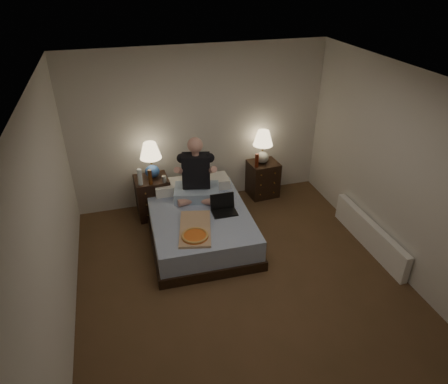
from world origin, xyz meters
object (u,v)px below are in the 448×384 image
object	(u,v)px
lamp_right	(263,147)
person	(196,169)
radiator	(369,235)
lamp_left	(151,160)
pizza_box	(195,236)
beer_bottle_right	(257,160)
laptop	(224,206)
water_bottle	(140,177)
nightstand_right	(263,179)
nightstand_left	(153,197)
soda_can	(164,179)
beer_bottle_left	(150,177)
bed	(200,225)

from	to	relation	value
lamp_right	person	size ratio (longest dim) A/B	0.60
lamp_right	radiator	size ratio (longest dim) A/B	0.35
lamp_left	lamp_right	xyz separation A→B (m)	(1.80, 0.07, -0.04)
person	radiator	xyz separation A→B (m)	(2.17, -1.24, -0.71)
pizza_box	beer_bottle_right	bearing A→B (deg)	59.69
laptop	pizza_box	size ratio (longest dim) A/B	0.45
lamp_left	water_bottle	xyz separation A→B (m)	(-0.20, -0.19, -0.15)
nightstand_right	pizza_box	distance (m)	2.15
pizza_box	radiator	bearing A→B (deg)	7.33
water_bottle	beer_bottle_right	world-z (taller)	water_bottle
lamp_right	radiator	distance (m)	2.12
nightstand_left	lamp_right	bearing A→B (deg)	0.67
soda_can	beer_bottle_left	bearing A→B (deg)	179.49
nightstand_left	water_bottle	xyz separation A→B (m)	(-0.17, -0.14, 0.45)
bed	beer_bottle_right	bearing A→B (deg)	36.93
soda_can	laptop	bearing A→B (deg)	-47.34
water_bottle	radiator	size ratio (longest dim) A/B	0.16
laptop	water_bottle	bearing A→B (deg)	143.70
nightstand_left	radiator	size ratio (longest dim) A/B	0.40
lamp_left	beer_bottle_left	bearing A→B (deg)	-105.07
nightstand_right	pizza_box	xyz separation A→B (m)	(-1.50, -1.52, 0.19)
lamp_left	lamp_right	bearing A→B (deg)	2.22
water_bottle	pizza_box	xyz separation A→B (m)	(0.53, -1.26, -0.28)
laptop	nightstand_right	bearing A→B (deg)	47.75
person	laptop	world-z (taller)	person
water_bottle	laptop	xyz separation A→B (m)	(1.06, -0.79, -0.20)
radiator	pizza_box	bearing A→B (deg)	174.17
nightstand_right	radiator	world-z (taller)	nightstand_right
bed	lamp_left	world-z (taller)	lamp_left
beer_bottle_left	water_bottle	bearing A→B (deg)	170.88
laptop	lamp_left	bearing A→B (deg)	131.60
bed	radiator	xyz separation A→B (m)	(2.23, -0.84, -0.02)
beer_bottle_left	radiator	world-z (taller)	beer_bottle_left
lamp_left	beer_bottle_right	world-z (taller)	lamp_left
water_bottle	soda_can	distance (m)	0.36
bed	beer_bottle_left	distance (m)	1.02
nightstand_left	soda_can	world-z (taller)	soda_can
beer_bottle_left	laptop	world-z (taller)	beer_bottle_left
beer_bottle_left	radiator	size ratio (longest dim) A/B	0.14
beer_bottle_left	lamp_right	bearing A→B (deg)	8.64
bed	radiator	bearing A→B (deg)	-19.26
laptop	pizza_box	bearing A→B (deg)	-137.46
lamp_left	soda_can	world-z (taller)	lamp_left
bed	person	size ratio (longest dim) A/B	1.93
bed	nightstand_right	xyz separation A→B (m)	(1.31, 0.93, 0.08)
lamp_left	laptop	distance (m)	1.35
nightstand_right	water_bottle	xyz separation A→B (m)	(-2.04, -0.26, 0.47)
nightstand_right	person	xyz separation A→B (m)	(-1.25, -0.53, 0.61)
water_bottle	beer_bottle_left	size ratio (longest dim) A/B	1.09
bed	soda_can	distance (m)	0.88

